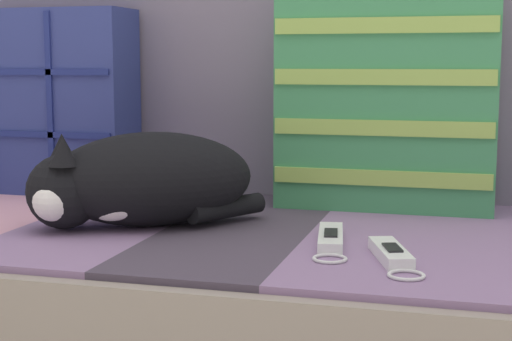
{
  "coord_description": "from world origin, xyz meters",
  "views": [
    {
      "loc": [
        0.24,
        -1.14,
        0.7
      ],
      "look_at": [
        -0.09,
        0.06,
        0.53
      ],
      "focal_mm": 55.0,
      "sensor_mm": 36.0,
      "label": 1
    }
  ],
  "objects_px": {
    "throw_pillow_striped": "(386,101)",
    "game_remote_near": "(331,240)",
    "game_remote_far": "(392,255)",
    "sleeping_cat": "(135,182)",
    "throw_pillow_quilted": "(37,101)"
  },
  "relations": [
    {
      "from": "sleeping_cat",
      "to": "game_remote_near",
      "type": "relative_size",
      "value": 1.84
    },
    {
      "from": "game_remote_near",
      "to": "game_remote_far",
      "type": "relative_size",
      "value": 1.1
    },
    {
      "from": "throw_pillow_quilted",
      "to": "sleeping_cat",
      "type": "relative_size",
      "value": 1.09
    },
    {
      "from": "throw_pillow_striped",
      "to": "game_remote_far",
      "type": "bearing_deg",
      "value": -82.24
    },
    {
      "from": "throw_pillow_striped",
      "to": "game_remote_far",
      "type": "height_order",
      "value": "throw_pillow_striped"
    },
    {
      "from": "sleeping_cat",
      "to": "game_remote_near",
      "type": "height_order",
      "value": "sleeping_cat"
    },
    {
      "from": "throw_pillow_striped",
      "to": "game_remote_near",
      "type": "bearing_deg",
      "value": -97.37
    },
    {
      "from": "throw_pillow_striped",
      "to": "throw_pillow_quilted",
      "type": "bearing_deg",
      "value": 179.96
    },
    {
      "from": "throw_pillow_striped",
      "to": "game_remote_near",
      "type": "xyz_separation_m",
      "value": [
        -0.04,
        -0.33,
        -0.19
      ]
    },
    {
      "from": "throw_pillow_quilted",
      "to": "game_remote_far",
      "type": "relative_size",
      "value": 2.21
    },
    {
      "from": "throw_pillow_quilted",
      "to": "game_remote_far",
      "type": "height_order",
      "value": "throw_pillow_quilted"
    },
    {
      "from": "throw_pillow_quilted",
      "to": "game_remote_near",
      "type": "relative_size",
      "value": 2.01
    },
    {
      "from": "throw_pillow_striped",
      "to": "sleeping_cat",
      "type": "distance_m",
      "value": 0.49
    },
    {
      "from": "throw_pillow_quilted",
      "to": "throw_pillow_striped",
      "type": "bearing_deg",
      "value": -0.04
    },
    {
      "from": "throw_pillow_striped",
      "to": "sleeping_cat",
      "type": "xyz_separation_m",
      "value": [
        -0.38,
        -0.29,
        -0.13
      ]
    }
  ]
}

